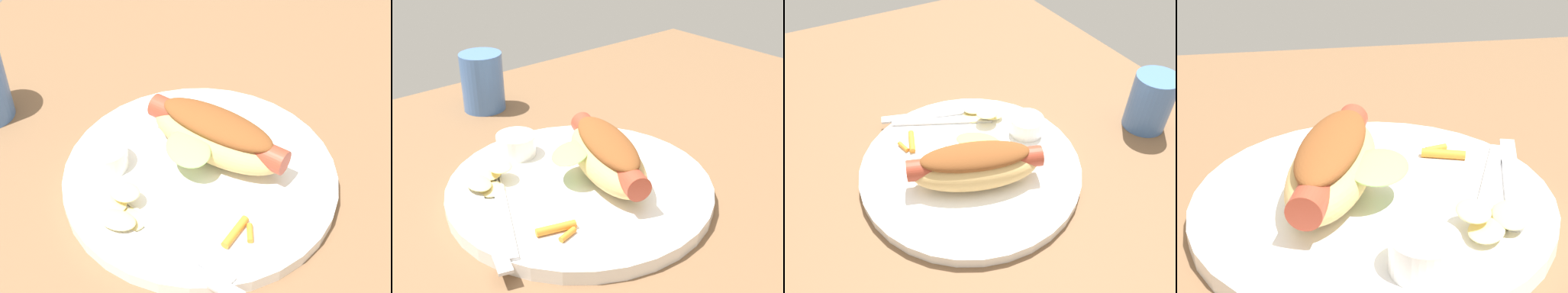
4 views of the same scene
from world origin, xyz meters
TOP-DOWN VIEW (x-y plane):
  - ground_plane at (0.00, 0.00)cm, footprint 120.00×90.00cm
  - plate at (-3.25, 2.99)cm, footprint 30.51×30.51cm
  - hot_dog at (-0.52, 2.05)cm, footprint 12.58×17.75cm
  - sauce_ramekin at (-5.08, 13.39)cm, footprint 4.94×4.94cm
  - fork at (-13.47, 2.99)cm, footprint 7.75×14.53cm
  - knife at (-15.64, 2.62)cm, footprint 6.22×15.50cm
  - chips_pile at (-11.46, 9.20)cm, footprint 6.50×6.80cm
  - carrot_garnish at (-10.85, -3.01)cm, footprint 4.21×3.05cm

SIDE VIEW (x-z plane):
  - ground_plane at x=0.00cm, z-range -1.80..0.00cm
  - plate at x=-3.25cm, z-range 0.00..1.60cm
  - knife at x=-15.64cm, z-range 1.60..1.96cm
  - fork at x=-13.47cm, z-range 1.60..2.00cm
  - carrot_garnish at x=-10.85cm, z-range 1.58..2.44cm
  - chips_pile at x=-11.46cm, z-range 1.40..3.52cm
  - sauce_ramekin at x=-5.08cm, z-range 1.60..4.34cm
  - hot_dog at x=-0.52cm, z-range 1.76..7.38cm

